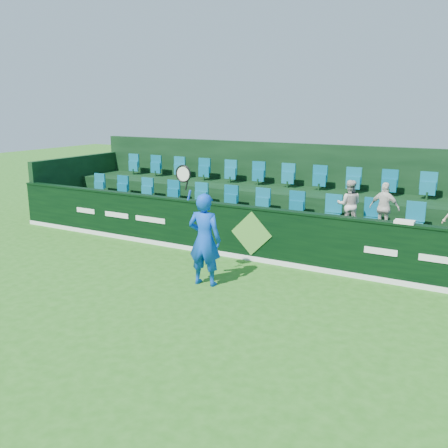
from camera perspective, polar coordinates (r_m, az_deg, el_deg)
The scene contains 11 objects.
ground at distance 9.31m, azimuth -7.77°, elevation -10.56°, with size 60.00×60.00×0.00m, color #236317.
sponsor_hoarding at distance 12.32m, azimuth 3.38°, elevation -1.10°, with size 16.00×0.25×1.35m.
stand_tier_front at distance 13.36m, azimuth 5.44°, elevation -1.19°, with size 16.00×2.00×0.80m, color black.
stand_tier_back at distance 15.01m, azimuth 8.42°, elevation 1.34°, with size 16.00×1.80×1.30m, color black.
stand_rear at distance 15.32m, azimuth 9.10°, elevation 3.72°, with size 16.00×4.10×2.60m.
seat_row_front at distance 13.56m, azimuth 6.19°, elevation 2.04°, with size 13.50×0.50×0.60m, color #0F657D.
seat_row_back at distance 15.12m, azimuth 8.96°, elevation 5.07°, with size 13.50×0.50×0.60m, color #0F657D.
tennis_player at distance 10.55m, azimuth -2.25°, elevation -1.73°, with size 1.07×0.56×2.61m.
spectator_left at distance 12.50m, azimuth 14.10°, elevation 2.16°, with size 0.59×0.46×1.21m, color beige.
spectator_middle at distance 12.31m, azimuth 17.87°, elevation 1.75°, with size 0.71×0.30×1.22m, color silver.
towel at distance 11.12m, azimuth 19.93°, elevation 0.24°, with size 0.40×0.26×0.06m, color white.
Camera 1 is at (5.21, -6.73, 3.78)m, focal length 40.00 mm.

